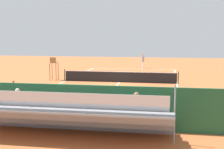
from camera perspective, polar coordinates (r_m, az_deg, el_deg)
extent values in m
plane|color=#BC6033|center=(28.70, 1.37, -1.37)|extent=(60.00, 60.00, 0.00)
cube|color=white|center=(39.52, 3.74, 1.01)|extent=(10.00, 0.10, 0.01)
cube|color=white|center=(18.09, -3.84, -6.56)|extent=(10.00, 0.10, 0.01)
cube|color=white|center=(28.40, 11.40, -1.60)|extent=(0.10, 22.00, 0.01)
cube|color=white|center=(29.84, -8.17, -1.11)|extent=(0.10, 22.00, 0.01)
cube|color=white|center=(34.64, 2.86, 0.12)|extent=(7.50, 0.10, 0.01)
cube|color=white|center=(22.82, -0.89, -3.63)|extent=(7.50, 0.10, 0.01)
cube|color=white|center=(28.70, 1.37, -1.37)|extent=(0.10, 12.10, 0.01)
cube|color=white|center=(39.52, 3.74, 1.01)|extent=(0.10, 0.30, 0.01)
cube|color=black|center=(28.63, 1.38, -0.47)|extent=(10.00, 0.02, 0.91)
cube|color=white|center=(28.57, 1.38, 0.49)|extent=(10.00, 0.04, 0.06)
cylinder|color=#2D5133|center=(28.33, 11.63, -0.54)|extent=(0.10, 0.10, 1.07)
cylinder|color=#2D5133|center=(29.80, -8.37, -0.09)|extent=(0.10, 0.10, 1.07)
cube|color=#235633|center=(15.04, -6.59, -5.55)|extent=(18.00, 0.16, 2.00)
cube|color=gray|center=(14.91, -6.93, -8.74)|extent=(9.00, 0.10, 0.45)
cube|color=gray|center=(14.54, -7.35, -8.41)|extent=(9.00, 0.80, 0.08)
cube|color=gray|center=(14.94, -6.90, -8.71)|extent=(9.00, 0.04, 0.45)
cube|color=silver|center=(14.34, -7.49, -6.90)|extent=(8.60, 0.36, 0.04)
cube|color=silver|center=(14.13, -7.72, -6.29)|extent=(8.60, 0.03, 0.36)
cube|color=gray|center=(13.69, -8.37, -7.48)|extent=(9.00, 0.80, 0.08)
cube|color=gray|center=(14.08, -7.87, -7.82)|extent=(9.00, 0.04, 0.45)
cube|color=silver|center=(13.50, -8.54, -5.86)|extent=(8.60, 0.36, 0.04)
cube|color=silver|center=(13.28, -8.80, -5.19)|extent=(8.60, 0.03, 0.36)
cube|color=gray|center=(12.84, -9.53, -6.42)|extent=(9.00, 0.80, 0.08)
cube|color=gray|center=(13.24, -8.97, -6.82)|extent=(9.00, 0.04, 0.45)
cube|color=silver|center=(12.66, -9.72, -4.67)|extent=(8.60, 0.36, 0.04)
cube|color=silver|center=(12.45, -10.02, -3.94)|extent=(8.60, 0.03, 0.36)
cylinder|color=gray|center=(12.95, 11.01, -6.95)|extent=(0.06, 0.06, 2.35)
cube|color=#2D2D33|center=(13.04, 4.37, -6.08)|extent=(0.32, 0.40, 0.12)
cylinder|color=green|center=(12.86, 4.33, -4.97)|extent=(0.30, 0.30, 0.45)
sphere|color=#8C6647|center=(12.79, 4.34, -3.55)|extent=(0.20, 0.20, 0.20)
cube|color=#2D2D33|center=(14.40, -16.07, -5.06)|extent=(0.32, 0.40, 0.12)
cylinder|color=yellow|center=(14.24, -16.33, -4.04)|extent=(0.30, 0.30, 0.45)
sphere|color=beige|center=(14.18, -16.37, -2.75)|extent=(0.20, 0.20, 0.20)
cube|color=#2D2D33|center=(14.21, -3.09, -6.81)|extent=(0.32, 0.40, 0.12)
cylinder|color=red|center=(14.03, -3.20, -5.80)|extent=(0.30, 0.30, 0.45)
sphere|color=#8C6647|center=(13.96, -3.21, -4.50)|extent=(0.20, 0.20, 0.20)
cube|color=#2D2D33|center=(13.90, 5.72, -7.16)|extent=(0.32, 0.40, 0.12)
cylinder|color=green|center=(13.71, 5.70, -6.13)|extent=(0.30, 0.30, 0.45)
sphere|color=#8C6647|center=(13.64, 5.72, -4.81)|extent=(0.20, 0.20, 0.20)
cylinder|color=olive|center=(30.52, -9.49, 0.57)|extent=(0.07, 0.07, 1.60)
cylinder|color=olive|center=(30.73, -10.55, 0.59)|extent=(0.07, 0.07, 1.60)
cylinder|color=olive|center=(29.96, -9.87, 0.43)|extent=(0.07, 0.07, 1.60)
cylinder|color=olive|center=(30.17, -10.95, 0.45)|extent=(0.07, 0.07, 1.60)
cube|color=olive|center=(30.26, -10.25, 2.07)|extent=(0.56, 0.56, 0.06)
cube|color=olive|center=(30.01, -10.42, 2.54)|extent=(0.56, 0.06, 0.48)
cube|color=olive|center=(30.16, -9.79, 2.35)|extent=(0.04, 0.48, 0.04)
cube|color=olive|center=(30.33, -10.72, 2.36)|extent=(0.04, 0.48, 0.04)
cube|color=#234C2D|center=(15.39, 5.58, -7.34)|extent=(1.80, 0.40, 0.05)
cylinder|color=#234C2D|center=(15.42, 8.38, -8.23)|extent=(0.06, 0.06, 0.45)
cylinder|color=#234C2D|center=(15.52, 2.78, -8.05)|extent=(0.06, 0.06, 0.45)
cube|color=#234C2D|center=(15.15, 5.54, -6.41)|extent=(1.80, 0.04, 0.36)
cube|color=black|center=(15.50, -1.19, -8.24)|extent=(0.90, 0.36, 0.36)
cylinder|color=white|center=(39.97, 5.49, 1.67)|extent=(0.14, 0.14, 0.85)
cylinder|color=white|center=(39.75, 5.44, 1.64)|extent=(0.14, 0.14, 0.85)
cylinder|color=#9399A3|center=(39.79, 5.48, 2.69)|extent=(0.38, 0.38, 0.60)
sphere|color=tan|center=(39.76, 5.49, 3.28)|extent=(0.22, 0.22, 0.22)
cylinder|color=tan|center=(39.54, 5.44, 3.39)|extent=(0.25, 0.10, 0.55)
cylinder|color=tan|center=(40.01, 5.52, 2.76)|extent=(0.10, 0.10, 0.50)
cylinder|color=black|center=(40.52, 4.28, 1.18)|extent=(0.24, 0.19, 0.03)
torus|color=#D8CC4C|center=(40.38, 3.96, 1.16)|extent=(0.43, 0.43, 0.02)
cylinder|color=white|center=(40.38, 3.96, 1.16)|extent=(0.25, 0.25, 0.00)
sphere|color=#CCDB33|center=(37.87, 4.00, 0.78)|extent=(0.07, 0.07, 0.07)
sphere|color=#CCDB33|center=(38.21, 3.50, 0.84)|extent=(0.07, 0.07, 0.07)
cylinder|color=#232328|center=(17.18, -17.32, -6.18)|extent=(0.14, 0.14, 0.85)
cylinder|color=#232328|center=(17.39, -17.15, -6.01)|extent=(0.14, 0.14, 0.85)
cylinder|color=yellow|center=(17.14, -17.33, -3.74)|extent=(0.43, 0.43, 0.60)
sphere|color=brown|center=(17.06, -17.38, -2.38)|extent=(0.22, 0.22, 0.22)
cylinder|color=brown|center=(17.26, -17.22, -1.97)|extent=(0.26, 0.15, 0.55)
cylinder|color=brown|center=(16.92, -17.51, -3.78)|extent=(0.11, 0.11, 0.50)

